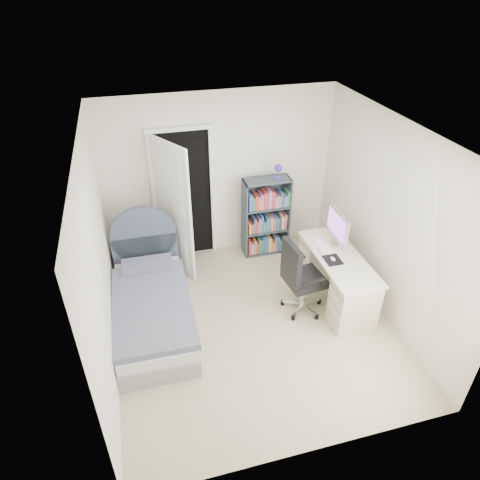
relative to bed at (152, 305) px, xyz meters
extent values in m
cube|color=tan|center=(1.22, -0.36, -0.30)|extent=(3.40, 3.60, 0.05)
cube|color=white|center=(1.22, -0.36, 2.25)|extent=(3.40, 3.60, 0.05)
cube|color=silver|center=(1.22, 1.46, 0.98)|extent=(3.40, 0.05, 2.50)
cube|color=silver|center=(1.22, -2.19, 0.98)|extent=(3.40, 0.05, 2.50)
cube|color=silver|center=(-0.50, -0.36, 0.98)|extent=(0.05, 3.60, 2.50)
cube|color=silver|center=(2.95, -0.36, 0.98)|extent=(0.05, 3.60, 2.50)
cube|color=black|center=(0.67, 1.43, 0.73)|extent=(0.80, 0.01, 2.00)
cube|color=white|center=(0.24, 1.41, 0.73)|extent=(0.06, 0.06, 2.00)
cube|color=white|center=(1.10, 1.41, 0.73)|extent=(0.06, 0.06, 2.00)
cube|color=white|center=(0.67, 1.41, 1.76)|extent=(0.92, 0.06, 0.06)
cube|color=white|center=(0.47, 1.06, 0.73)|extent=(0.42, 0.72, 2.00)
cube|color=gray|center=(0.00, -0.10, -0.15)|extent=(0.94, 1.91, 0.25)
cube|color=silver|center=(0.00, -0.10, 0.04)|extent=(0.92, 1.88, 0.15)
cube|color=slate|center=(0.00, -0.19, 0.15)|extent=(0.97, 1.63, 0.09)
cube|color=slate|center=(0.01, 0.59, 0.17)|extent=(0.68, 0.39, 0.11)
cube|color=#3E495F|center=(0.02, 0.89, 0.11)|extent=(0.90, 0.07, 0.76)
cylinder|color=#3E495F|center=(0.02, 0.89, 0.49)|extent=(0.90, 0.07, 0.90)
cylinder|color=tan|center=(-0.38, 1.01, -0.04)|extent=(0.03, 0.03, 0.46)
cylinder|color=tan|center=(-0.38, 1.32, -0.04)|extent=(0.03, 0.03, 0.46)
cylinder|color=tan|center=(-0.07, 1.01, -0.04)|extent=(0.03, 0.03, 0.46)
cylinder|color=tan|center=(-0.07, 1.32, -0.04)|extent=(0.03, 0.03, 0.46)
cube|color=tan|center=(-0.23, 1.17, 0.17)|extent=(0.37, 0.37, 0.03)
cube|color=tan|center=(-0.23, 1.17, -0.11)|extent=(0.33, 0.33, 0.02)
cube|color=#B24C33|center=(-0.27, 1.17, 0.20)|extent=(0.15, 0.20, 0.03)
cube|color=#3F598C|center=(-0.27, 1.17, 0.23)|extent=(0.14, 0.19, 0.03)
cube|color=#D8CC7F|center=(-0.27, 1.17, 0.26)|extent=(0.13, 0.18, 0.03)
cylinder|color=silver|center=(0.41, 1.13, -0.26)|extent=(0.19, 0.19, 0.02)
cylinder|color=silver|center=(0.41, 1.13, 0.39)|extent=(0.02, 0.02, 1.30)
sphere|color=silver|center=(0.47, 1.09, 1.01)|extent=(0.08, 0.08, 0.08)
cube|color=#37424B|center=(1.53, 1.17, 0.35)|extent=(0.02, 0.30, 1.25)
cube|color=#37424B|center=(2.21, 1.17, 0.35)|extent=(0.02, 0.30, 1.25)
cube|color=#37424B|center=(1.87, 1.17, 0.97)|extent=(0.70, 0.30, 0.02)
cube|color=#37424B|center=(1.87, 1.17, -0.26)|extent=(0.70, 0.30, 0.02)
cube|color=#37424B|center=(1.87, 1.31, 0.35)|extent=(0.70, 0.01, 1.25)
cube|color=#37424B|center=(1.87, 1.17, 0.13)|extent=(0.66, 0.28, 0.02)
cube|color=#37424B|center=(1.87, 1.17, 0.53)|extent=(0.66, 0.28, 0.02)
cylinder|color=#3E26A7|center=(2.02, 1.17, 0.99)|extent=(0.12, 0.12, 0.02)
cylinder|color=silver|center=(2.02, 1.17, 1.07)|extent=(0.02, 0.02, 0.16)
sphere|color=#3E26A7|center=(2.02, 1.14, 1.16)|extent=(0.11, 0.11, 0.11)
cube|color=#B23333|center=(1.59, 1.15, -0.11)|extent=(0.03, 0.21, 0.26)
cube|color=#7F72B2|center=(1.64, 1.15, -0.15)|extent=(0.06, 0.21, 0.19)
cube|color=orange|center=(1.68, 1.15, -0.12)|extent=(0.03, 0.21, 0.25)
cube|color=#B23333|center=(1.72, 1.15, -0.15)|extent=(0.03, 0.21, 0.19)
cube|color=#337F4C|center=(1.77, 1.15, -0.12)|extent=(0.05, 0.21, 0.24)
cube|color=#335999|center=(1.81, 1.15, -0.11)|extent=(0.03, 0.21, 0.27)
cube|color=#335999|center=(1.86, 1.15, -0.11)|extent=(0.06, 0.21, 0.27)
cube|color=#D8BF4C|center=(1.92, 1.15, -0.12)|extent=(0.06, 0.21, 0.25)
cube|color=orange|center=(1.98, 1.15, -0.16)|extent=(0.05, 0.21, 0.17)
cube|color=#7F72B2|center=(2.03, 1.15, -0.12)|extent=(0.03, 0.21, 0.25)
cube|color=#335999|center=(2.06, 1.15, -0.12)|extent=(0.04, 0.21, 0.24)
cube|color=#337F4C|center=(2.11, 1.15, -0.15)|extent=(0.04, 0.21, 0.18)
cube|color=#3F3F3F|center=(2.17, 1.15, -0.13)|extent=(0.06, 0.21, 0.23)
cube|color=orange|center=(1.59, 1.15, 0.23)|extent=(0.04, 0.21, 0.17)
cube|color=#B23333|center=(1.64, 1.15, 0.23)|extent=(0.03, 0.21, 0.16)
cube|color=#335999|center=(1.67, 1.15, 0.27)|extent=(0.03, 0.21, 0.25)
cube|color=#B23333|center=(1.71, 1.15, 0.24)|extent=(0.04, 0.21, 0.19)
cube|color=#7F72B2|center=(1.75, 1.15, 0.26)|extent=(0.03, 0.21, 0.23)
cube|color=#335999|center=(1.78, 1.15, 0.28)|extent=(0.03, 0.21, 0.28)
cube|color=#337F4C|center=(1.83, 1.15, 0.23)|extent=(0.04, 0.21, 0.17)
cube|color=#335999|center=(1.88, 1.15, 0.26)|extent=(0.06, 0.21, 0.23)
cube|color=orange|center=(1.94, 1.15, 0.25)|extent=(0.04, 0.21, 0.22)
cube|color=#994C7F|center=(1.98, 1.15, 0.25)|extent=(0.04, 0.21, 0.21)
cube|color=#335999|center=(2.03, 1.15, 0.25)|extent=(0.05, 0.21, 0.20)
cube|color=#3F3F3F|center=(2.08, 1.15, 0.26)|extent=(0.03, 0.21, 0.22)
cube|color=#D8BF4C|center=(2.12, 1.15, 0.26)|extent=(0.04, 0.21, 0.22)
cube|color=#994C7F|center=(2.16, 1.15, 0.27)|extent=(0.04, 0.21, 0.24)
cube|color=#335999|center=(1.60, 1.15, 0.67)|extent=(0.06, 0.21, 0.25)
cube|color=#337F4C|center=(1.65, 1.15, 0.65)|extent=(0.03, 0.21, 0.20)
cube|color=#B23333|center=(1.69, 1.15, 0.66)|extent=(0.04, 0.21, 0.23)
cube|color=orange|center=(1.73, 1.15, 0.65)|extent=(0.03, 0.21, 0.20)
cube|color=#994C7F|center=(1.77, 1.15, 0.67)|extent=(0.05, 0.21, 0.24)
cube|color=#B23333|center=(1.84, 1.15, 0.68)|extent=(0.06, 0.21, 0.27)
cube|color=#7F72B2|center=(1.89, 1.15, 0.68)|extent=(0.04, 0.21, 0.28)
cube|color=#B23333|center=(1.94, 1.15, 0.68)|extent=(0.04, 0.21, 0.27)
cube|color=#7F72B2|center=(2.00, 1.15, 0.64)|extent=(0.05, 0.21, 0.18)
cube|color=orange|center=(2.05, 1.15, 0.63)|extent=(0.03, 0.21, 0.17)
cube|color=#335999|center=(2.08, 1.15, 0.66)|extent=(0.03, 0.21, 0.23)
cube|color=#335999|center=(2.11, 1.15, 0.63)|extent=(0.03, 0.21, 0.17)
cube|color=#7F72B2|center=(2.15, 1.15, 0.63)|extent=(0.03, 0.21, 0.17)
cube|color=#337F4C|center=(2.19, 1.15, 0.66)|extent=(0.03, 0.21, 0.23)
cube|color=beige|center=(2.43, -0.19, 0.41)|extent=(0.58, 1.44, 0.03)
cube|color=beige|center=(2.43, -0.70, 0.06)|extent=(0.53, 0.38, 0.67)
cube|color=beige|center=(2.43, 0.32, 0.06)|extent=(0.53, 0.38, 0.67)
cube|color=silver|center=(2.53, 0.10, 0.43)|extent=(0.15, 0.15, 0.01)
cube|color=silver|center=(2.56, 0.10, 0.54)|extent=(0.03, 0.06, 0.21)
cube|color=silver|center=(2.51, 0.10, 0.72)|extent=(0.04, 0.54, 0.38)
cube|color=#9B52C8|center=(2.48, 0.10, 0.74)|extent=(0.00, 0.48, 0.31)
cube|color=white|center=(2.32, 0.10, 0.44)|extent=(0.12, 0.38, 0.02)
cube|color=black|center=(2.32, -0.24, 0.43)|extent=(0.21, 0.25, 0.00)
ellipsoid|color=white|center=(2.32, -0.24, 0.45)|extent=(0.06, 0.10, 0.03)
cube|color=silver|center=(2.07, -0.25, -0.21)|extent=(0.28, 0.07, 0.02)
cylinder|color=black|center=(2.20, -0.23, -0.24)|extent=(0.06, 0.06, 0.06)
cube|color=silver|center=(1.96, -0.13, -0.21)|extent=(0.09, 0.28, 0.02)
cylinder|color=black|center=(1.99, -0.01, -0.24)|extent=(0.06, 0.06, 0.06)
cube|color=silver|center=(1.82, -0.20, -0.21)|extent=(0.26, 0.17, 0.02)
cylinder|color=black|center=(1.71, -0.13, -0.24)|extent=(0.06, 0.06, 0.06)
cube|color=silver|center=(1.84, -0.35, -0.21)|extent=(0.23, 0.21, 0.02)
cylinder|color=black|center=(1.74, -0.44, -0.24)|extent=(0.06, 0.06, 0.06)
cube|color=silver|center=(1.99, -0.38, -0.21)|extent=(0.15, 0.26, 0.02)
cylinder|color=black|center=(2.05, -0.50, -0.24)|extent=(0.06, 0.06, 0.06)
cylinder|color=silver|center=(1.94, -0.26, -0.01)|extent=(0.05, 0.05, 0.41)
cube|color=black|center=(1.94, -0.26, 0.21)|extent=(0.52, 0.52, 0.09)
cube|color=black|center=(1.73, -0.29, 0.53)|extent=(0.12, 0.43, 0.54)
cube|color=black|center=(1.95, -0.52, 0.37)|extent=(0.30, 0.07, 0.03)
cube|color=black|center=(1.89, -0.01, 0.37)|extent=(0.30, 0.07, 0.03)
camera|label=1|loc=(0.02, -4.21, 3.64)|focal=32.00mm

